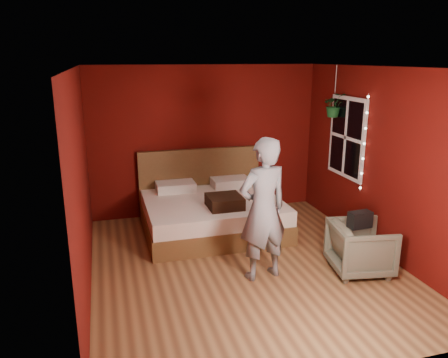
% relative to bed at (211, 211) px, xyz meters
% --- Properties ---
extents(floor, '(4.50, 4.50, 0.00)m').
position_rel_bed_xyz_m(floor, '(0.12, -1.39, -0.31)').
color(floor, olive).
rests_on(floor, ground).
extents(room_walls, '(4.04, 4.54, 2.62)m').
position_rel_bed_xyz_m(room_walls, '(0.12, -1.39, 1.37)').
color(room_walls, '#570D09').
rests_on(room_walls, ground).
extents(window, '(0.05, 0.97, 1.27)m').
position_rel_bed_xyz_m(window, '(2.09, -0.49, 1.19)').
color(window, white).
rests_on(window, room_walls).
extents(fairy_lights, '(0.04, 0.04, 1.45)m').
position_rel_bed_xyz_m(fairy_lights, '(2.06, -1.01, 1.19)').
color(fairy_lights, silver).
rests_on(fairy_lights, room_walls).
extents(bed, '(2.15, 1.83, 1.18)m').
position_rel_bed_xyz_m(bed, '(0.00, 0.00, 0.00)').
color(bed, brown).
rests_on(bed, ground).
extents(person, '(0.73, 0.55, 1.82)m').
position_rel_bed_xyz_m(person, '(0.23, -1.74, 0.60)').
color(person, slate).
rests_on(person, ground).
extents(armchair, '(0.84, 0.83, 0.67)m').
position_rel_bed_xyz_m(armchair, '(1.51, -1.96, 0.03)').
color(armchair, '#676752').
rests_on(armchair, ground).
extents(handbag, '(0.30, 0.17, 0.21)m').
position_rel_bed_xyz_m(handbag, '(1.39, -2.06, 0.47)').
color(handbag, black).
rests_on(handbag, armchair).
extents(throw_pillow, '(0.50, 0.50, 0.18)m').
position_rel_bed_xyz_m(throw_pillow, '(0.08, -0.51, 0.32)').
color(throw_pillow, black).
rests_on(throw_pillow, bed).
extents(hanging_plant, '(0.41, 0.37, 0.82)m').
position_rel_bed_xyz_m(hanging_plant, '(2.00, -0.19, 1.67)').
color(hanging_plant, silver).
rests_on(hanging_plant, room_walls).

